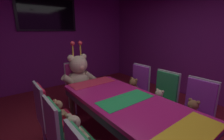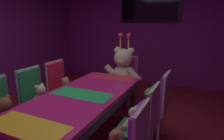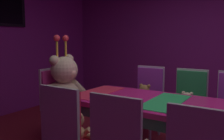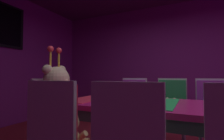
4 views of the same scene
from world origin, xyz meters
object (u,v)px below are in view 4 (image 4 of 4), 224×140
object	(u,v)px
teddy_left_2	(71,133)
king_teddy_bear	(57,95)
banquet_table	(160,112)
chair_right_0	(213,108)
teddy_right_1	(171,109)
chair_left_2	(58,135)
chair_right_2	(133,102)
teddy_right_2	(130,104)
chair_right_1	(172,105)
throne_chair	(47,106)
teddy_right_0	(214,111)

from	to	relation	value
teddy_left_2	king_teddy_bear	distance (m)	1.09
banquet_table	chair_right_0	bearing A→B (deg)	-32.47
banquet_table	teddy_right_1	distance (m)	0.70
chair_left_2	chair_right_2	world-z (taller)	same
banquet_table	teddy_right_2	size ratio (longest dim) A/B	6.45
banquet_table	chair_left_2	world-z (taller)	chair_left_2
king_teddy_bear	chair_right_1	bearing A→B (deg)	30.92
chair_right_1	teddy_right_1	bearing A→B (deg)	0.00
chair_right_2	throne_chair	size ratio (longest dim) A/B	1.00
banquet_table	chair_right_1	size ratio (longest dim) A/B	2.05
teddy_right_1	chair_right_2	size ratio (longest dim) A/B	0.28
chair_right_0	chair_right_2	distance (m)	1.11
teddy_left_2	teddy_right_1	bearing A→B (deg)	-22.69
chair_left_2	teddy_right_0	size ratio (longest dim) A/B	3.37
chair_left_2	chair_right_1	size ratio (longest dim) A/B	1.00
chair_right_0	teddy_right_2	world-z (taller)	chair_right_0
teddy_right_2	throne_chair	size ratio (longest dim) A/B	0.32
chair_left_2	chair_right_2	xyz separation A→B (m)	(1.71, 0.01, 0.00)
teddy_left_2	chair_left_2	bearing A→B (deg)	-180.00
chair_right_1	chair_right_2	bearing A→B (deg)	-92.39
banquet_table	teddy_right_0	world-z (taller)	banquet_table
teddy_right_1	teddy_right_2	bearing A→B (deg)	-92.14
throne_chair	chair_left_2	bearing A→B (deg)	-40.90
chair_right_2	king_teddy_bear	xyz separation A→B (m)	(-0.86, 0.80, 0.17)
teddy_right_2	teddy_left_2	bearing A→B (deg)	0.35
teddy_right_0	chair_right_2	xyz separation A→B (m)	(0.15, 1.11, 0.02)
teddy_right_0	teddy_right_2	bearing A→B (deg)	-90.28
throne_chair	teddy_right_2	bearing A→B (deg)	36.32
banquet_table	chair_left_2	xyz separation A→B (m)	(-0.85, 0.56, -0.05)
chair_right_1	king_teddy_bear	xyz separation A→B (m)	(-0.84, 1.39, 0.17)
teddy_right_1	throne_chair	world-z (taller)	throne_chair
banquet_table	chair_right_0	distance (m)	1.01
chair_left_2	teddy_right_0	bearing A→B (deg)	-35.28
chair_left_2	teddy_right_1	size ratio (longest dim) A/B	3.59
chair_right_1	king_teddy_bear	size ratio (longest dim) A/B	1.02
teddy_right_2	chair_left_2	bearing A→B (deg)	0.32
teddy_left_2	throne_chair	xyz separation A→B (m)	(0.71, 0.98, 0.02)
teddy_left_2	chair_right_2	world-z (taller)	chair_right_2
teddy_left_2	teddy_right_0	bearing A→B (deg)	-37.91
chair_left_2	teddy_left_2	bearing A→B (deg)	0.00
throne_chair	banquet_table	bearing A→B (deg)	-0.00
throne_chair	chair_right_2	bearing A→B (deg)	41.46
banquet_table	king_teddy_bear	bearing A→B (deg)	90.00
banquet_table	teddy_right_1	world-z (taller)	banquet_table
teddy_right_1	throne_chair	bearing A→B (deg)	-66.15
chair_right_2	king_teddy_bear	bearing A→B (deg)	-42.93
teddy_right_0	king_teddy_bear	xyz separation A→B (m)	(-0.71, 1.91, 0.19)
banquet_table	throne_chair	xyz separation A→B (m)	(0.00, 1.54, -0.05)
chair_left_2	chair_right_0	xyz separation A→B (m)	(1.70, -1.10, 0.00)
banquet_table	teddy_left_2	world-z (taller)	banquet_table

